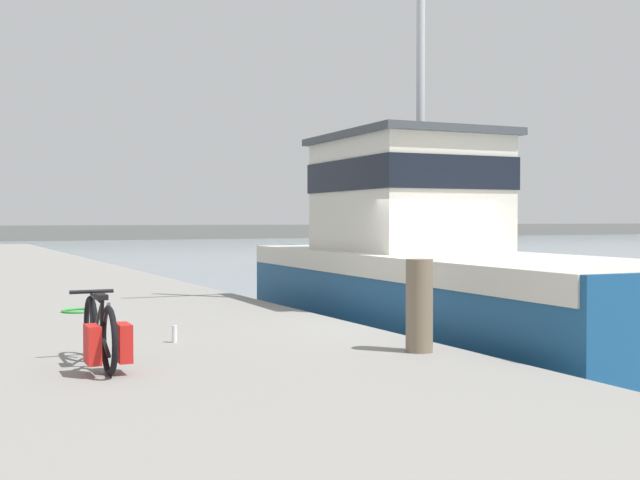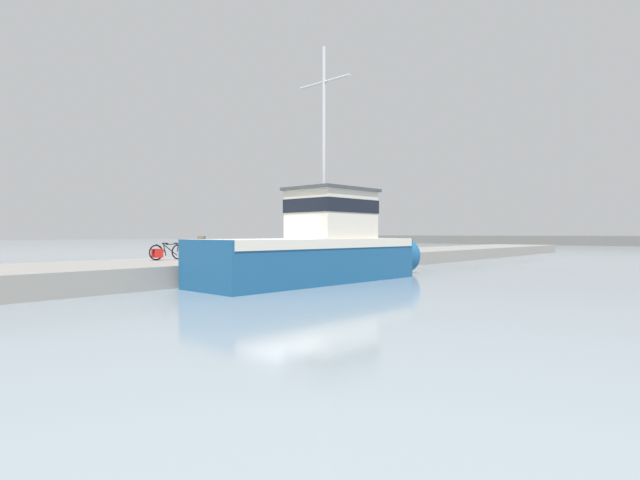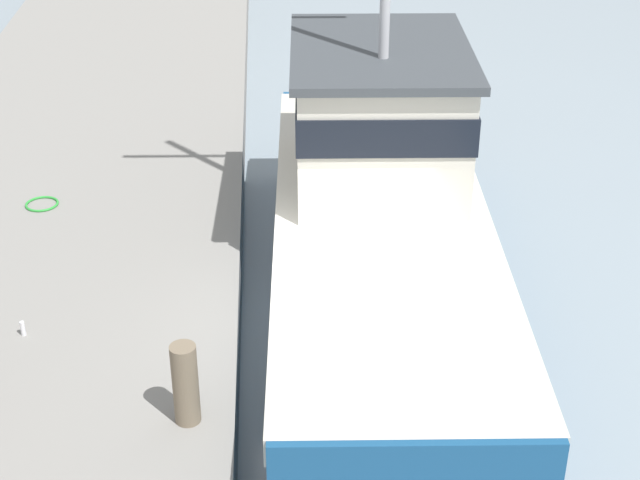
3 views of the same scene
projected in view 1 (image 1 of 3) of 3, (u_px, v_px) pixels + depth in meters
ground_plane at (452, 374)px, 11.37m from camera, size 320.00×320.00×0.00m
dock_pier at (149, 373)px, 9.45m from camera, size 5.94×80.00×0.76m
far_shoreline at (274, 231)px, 94.10m from camera, size 180.00×5.00×1.57m
fishing_boat_main at (425, 270)px, 13.17m from camera, size 3.36×11.36×9.14m
boat_orange_near at (461, 240)px, 56.60m from camera, size 5.00×4.08×4.80m
bicycle_touring at (102, 335)px, 7.68m from camera, size 0.45×1.68×0.72m
mooring_post at (419, 305)px, 8.68m from camera, size 0.29×0.29×1.01m
hose_coil at (79, 311)px, 12.45m from camera, size 0.53×0.53×0.04m
water_bottle_on_curb at (174, 334)px, 9.34m from camera, size 0.06×0.06×0.20m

